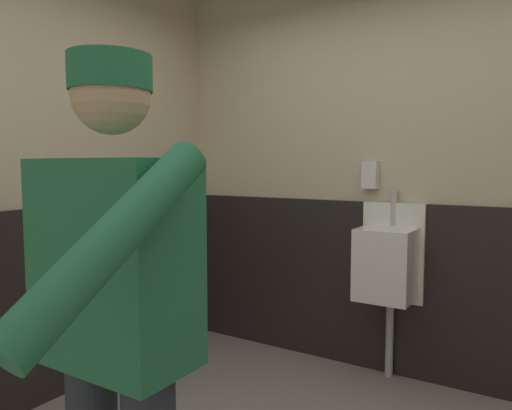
# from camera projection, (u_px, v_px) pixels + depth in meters

# --- Properties ---
(wall_back) EXTENTS (3.91, 0.12, 2.88)m
(wall_back) POSITION_uv_depth(u_px,v_px,m) (402.00, 158.00, 3.11)
(wall_back) COLOR beige
(wall_back) RESTS_ON ground_plane
(wall_left) EXTENTS (0.12, 3.80, 2.88)m
(wall_left) POSITION_uv_depth(u_px,v_px,m) (9.00, 157.00, 2.61)
(wall_left) COLOR beige
(wall_left) RESTS_ON ground_plane
(wainscot_band_back) EXTENTS (3.31, 0.03, 1.15)m
(wainscot_band_back) POSITION_uv_depth(u_px,v_px,m) (396.00, 289.00, 3.12)
(wainscot_band_back) COLOR black
(wainscot_band_back) RESTS_ON ground_plane
(wainscot_band_left) EXTENTS (0.03, 3.20, 1.15)m
(wainscot_band_left) POSITION_uv_depth(u_px,v_px,m) (24.00, 312.00, 2.64)
(wainscot_band_left) COLOR black
(wainscot_band_left) RESTS_ON ground_plane
(urinal_solo) EXTENTS (0.40, 0.34, 1.24)m
(urinal_solo) POSITION_uv_depth(u_px,v_px,m) (387.00, 263.00, 2.99)
(urinal_solo) COLOR white
(urinal_solo) RESTS_ON ground_plane
(person) EXTENTS (0.64, 0.60, 1.67)m
(person) POSITION_uv_depth(u_px,v_px,m) (114.00, 324.00, 1.24)
(person) COLOR #2D3342
(person) RESTS_ON ground_plane
(soap_dispenser) EXTENTS (0.10, 0.07, 0.18)m
(soap_dispenser) POSITION_uv_depth(u_px,v_px,m) (370.00, 175.00, 3.13)
(soap_dispenser) COLOR silver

